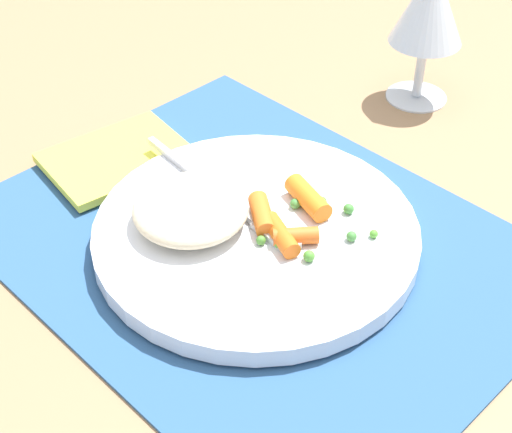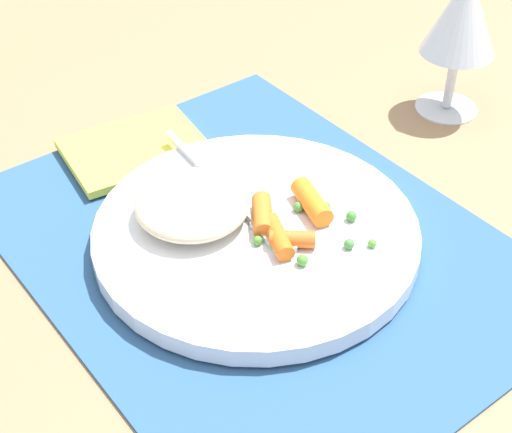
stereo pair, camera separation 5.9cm
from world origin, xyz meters
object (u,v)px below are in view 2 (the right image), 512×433
at_px(plate, 256,233).
at_px(fork, 234,201).
at_px(napkin, 135,149).
at_px(rice_mound, 192,204).
at_px(wine_glass, 463,17).
at_px(carrot_portion, 289,219).

distance_m(plate, fork, 0.04).
distance_m(plate, napkin, 0.17).
distance_m(rice_mound, fork, 0.04).
xyz_separation_m(plate, napkin, (-0.17, -0.01, -0.00)).
bearing_deg(wine_glass, fork, -87.00).
bearing_deg(fork, wine_glass, 93.00).
height_order(wine_glass, napkin, wine_glass).
relative_size(fork, wine_glass, 1.35).
relative_size(rice_mound, napkin, 0.74).
height_order(carrot_portion, napkin, carrot_portion).
relative_size(rice_mound, carrot_portion, 1.19).
bearing_deg(rice_mound, plate, 40.31).
bearing_deg(carrot_portion, plate, -129.42).
bearing_deg(napkin, rice_mound, -9.34).
height_order(plate, carrot_portion, carrot_portion).
relative_size(plate, fork, 1.33).
xyz_separation_m(fork, napkin, (-0.14, -0.02, -0.02)).
height_order(rice_mound, wine_glass, wine_glass).
bearing_deg(rice_mound, fork, 80.36).
height_order(rice_mound, fork, rice_mound).
relative_size(plate, carrot_portion, 3.36).
distance_m(rice_mound, wine_glass, 0.33).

